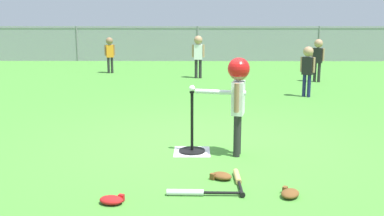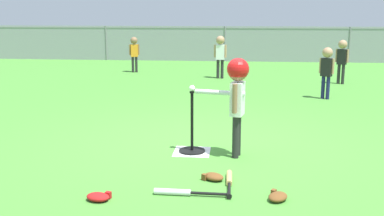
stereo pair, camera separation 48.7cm
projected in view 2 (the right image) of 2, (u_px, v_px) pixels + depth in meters
The scene contains 15 objects.
ground_plane at pixel (202, 144), 6.03m from camera, with size 60.00×60.00×0.00m, color #478C33.
home_plate at pixel (192, 151), 5.71m from camera, with size 0.44×0.44×0.01m, color white.
batting_tee at pixel (192, 142), 5.68m from camera, with size 0.32×0.32×0.75m.
baseball_on_tee at pixel (192, 88), 5.55m from camera, with size 0.07×0.07×0.07m, color white.
batter_child at pixel (237, 87), 5.37m from camera, with size 0.63×0.33×1.17m.
fielder_deep_left at pixel (342, 56), 10.71m from camera, with size 0.27×0.20×1.02m.
fielder_near_left at pixel (220, 51), 11.56m from camera, with size 0.31×0.21×1.06m.
fielder_deep_right at pixel (327, 66), 8.92m from camera, with size 0.26×0.20×1.00m.
fielder_near_right at pixel (134, 50), 12.69m from camera, with size 0.27×0.19×0.96m.
spare_bat_silver at pixel (180, 192), 4.38m from camera, with size 0.70×0.07×0.06m.
spare_bat_wood at pixel (229, 180), 4.68m from camera, with size 0.07×0.65×0.06m.
glove_by_plate at pixel (98, 197), 4.26m from camera, with size 0.25×0.21×0.07m.
glove_near_bats at pixel (278, 197), 4.27m from camera, with size 0.25×0.27×0.07m.
glove_tossed_aside at pixel (213, 177), 4.77m from camera, with size 0.27×0.26×0.07m.
outfield_fence at pixel (225, 43), 15.35m from camera, with size 16.06×0.06×1.15m.
Camera 2 is at (0.43, -5.78, 1.72)m, focal length 43.62 mm.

